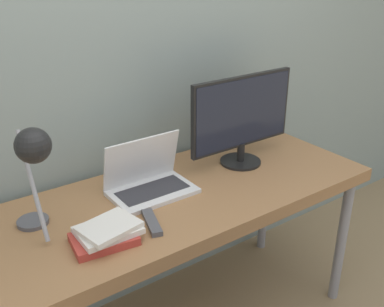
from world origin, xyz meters
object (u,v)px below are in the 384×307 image
(monitor, at_px, (242,117))
(desk_lamp, at_px, (33,158))
(book_stack, at_px, (107,233))
(laptop, at_px, (149,181))

(monitor, xyz_separation_m, desk_lamp, (-0.98, -0.10, 0.09))
(desk_lamp, xyz_separation_m, book_stack, (0.17, -0.12, -0.29))
(desk_lamp, bearing_deg, book_stack, -34.85)
(monitor, distance_m, book_stack, 0.86)
(laptop, bearing_deg, desk_lamp, -167.66)
(monitor, bearing_deg, laptop, 179.36)
(monitor, height_order, desk_lamp, desk_lamp)
(laptop, distance_m, book_stack, 0.38)
(laptop, xyz_separation_m, book_stack, (-0.30, -0.23, -0.01))
(monitor, relative_size, desk_lamp, 1.30)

